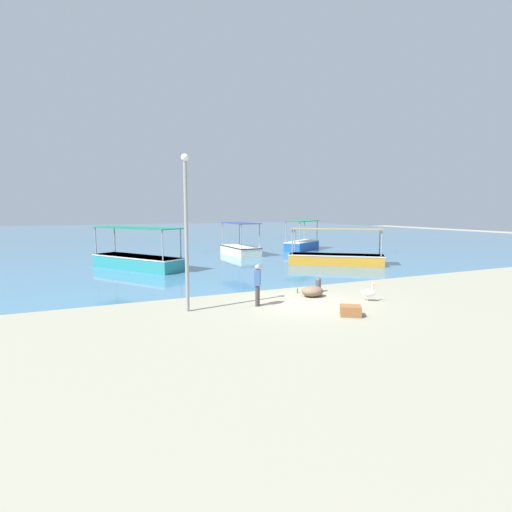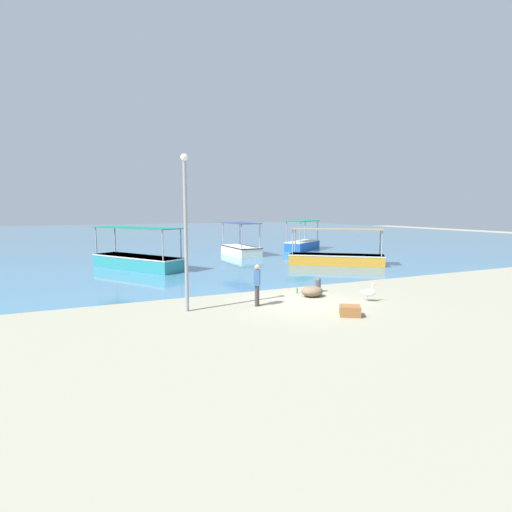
% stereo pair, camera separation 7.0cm
% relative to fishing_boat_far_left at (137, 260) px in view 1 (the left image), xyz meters
% --- Properties ---
extents(ground, '(120.00, 120.00, 0.00)m').
position_rel_fishing_boat_far_left_xyz_m(ground, '(4.84, -12.74, -0.58)').
color(ground, gray).
extents(harbor_water, '(110.00, 90.00, 0.00)m').
position_rel_fishing_boat_far_left_xyz_m(harbor_water, '(4.84, 35.26, -0.58)').
color(harbor_water, teal).
rests_on(harbor_water, ground).
extents(fishing_boat_far_left, '(5.23, 6.84, 2.72)m').
position_rel_fishing_boat_far_left_xyz_m(fishing_boat_far_left, '(0.00, 0.00, 0.00)').
color(fishing_boat_far_left, teal).
rests_on(fishing_boat_far_left, harbor_water).
extents(fishing_boat_near_right, '(4.89, 4.13, 2.79)m').
position_rel_fishing_boat_far_left_xyz_m(fishing_boat_near_right, '(16.19, 5.98, 0.01)').
color(fishing_boat_near_right, blue).
rests_on(fishing_boat_near_right, harbor_water).
extents(fishing_boat_far_right, '(6.23, 5.29, 2.53)m').
position_rel_fishing_boat_far_left_xyz_m(fishing_boat_far_right, '(13.01, -3.83, -0.05)').
color(fishing_boat_far_right, orange).
rests_on(fishing_boat_far_right, harbor_water).
extents(fishing_boat_outer, '(2.07, 4.62, 2.74)m').
position_rel_fishing_boat_far_left_xyz_m(fishing_boat_outer, '(9.17, 4.46, -0.03)').
color(fishing_boat_outer, white).
rests_on(fishing_boat_outer, harbor_water).
extents(pelican, '(0.67, 0.63, 0.80)m').
position_rel_fishing_boat_far_left_xyz_m(pelican, '(7.59, -13.65, -0.21)').
color(pelican, '#E0997A').
rests_on(pelican, ground).
extents(lamp_post, '(0.28, 0.28, 5.93)m').
position_rel_fishing_boat_far_left_xyz_m(lamp_post, '(0.14, -12.07, 2.74)').
color(lamp_post, gray).
rests_on(lamp_post, ground).
extents(mooring_bollard, '(0.27, 0.27, 0.69)m').
position_rel_fishing_boat_far_left_xyz_m(mooring_bollard, '(6.70, -11.14, -0.22)').
color(mooring_bollard, '#47474C').
rests_on(mooring_bollard, ground).
extents(fisherman_standing, '(0.40, 0.46, 1.69)m').
position_rel_fishing_boat_far_left_xyz_m(fisherman_standing, '(2.94, -12.41, 0.32)').
color(fisherman_standing, '#3F3938').
rests_on(fisherman_standing, ground).
extents(net_pile, '(1.01, 0.86, 0.48)m').
position_rel_fishing_boat_far_left_xyz_m(net_pile, '(5.90, -11.89, -0.34)').
color(net_pile, brown).
rests_on(net_pile, ground).
extents(cargo_crate, '(0.95, 0.91, 0.38)m').
position_rel_fishing_boat_far_left_xyz_m(cargo_crate, '(5.39, -15.25, -0.39)').
color(cargo_crate, brown).
rests_on(cargo_crate, ground).
extents(glass_bottle, '(0.07, 0.07, 0.27)m').
position_rel_fishing_boat_far_left_xyz_m(glass_bottle, '(5.65, -10.99, -0.48)').
color(glass_bottle, '#3F7F4C').
rests_on(glass_bottle, ground).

